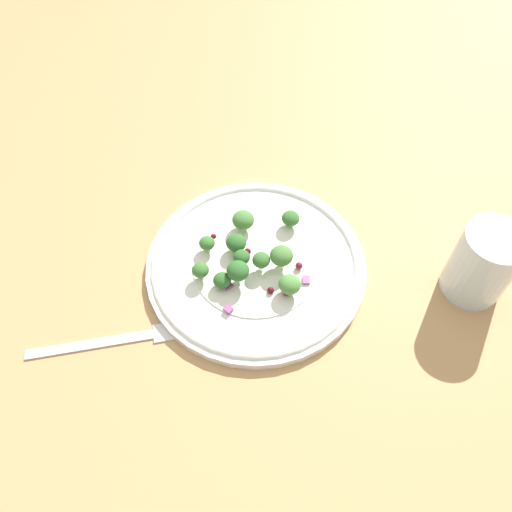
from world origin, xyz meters
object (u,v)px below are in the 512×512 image
broccoli_floret_2 (281,256)px  fork (115,340)px  water_glass (483,264)px  broccoli_floret_0 (200,270)px  plate (256,264)px  broccoli_floret_1 (241,256)px

broccoli_floret_2 → fork: size_ratio=0.17×
water_glass → broccoli_floret_0: bearing=55.7°
broccoli_floret_0 → water_glass: size_ratio=0.21×
plate → broccoli_floret_0: (1.84, 7.07, 2.11)cm
fork → broccoli_floret_0: bearing=-84.0°
broccoli_floret_1 → fork: 18.33cm
broccoli_floret_0 → broccoli_floret_2: broccoli_floret_2 is taller
broccoli_floret_2 → fork: 22.52cm
plate → water_glass: (-17.47, -21.22, 4.21)cm
broccoli_floret_0 → fork: broccoli_floret_0 is taller
plate → broccoli_floret_0: size_ratio=13.21×
broccoli_floret_1 → broccoli_floret_2: (-3.36, -3.92, 0.95)cm
water_glass → broccoli_floret_2: bearing=51.4°
broccoli_floret_0 → broccoli_floret_2: 10.25cm
plate → broccoli_floret_2: broccoli_floret_2 is taller
fork → water_glass: size_ratio=1.76×
broccoli_floret_0 → water_glass: (-19.31, -28.28, 2.10)cm
broccoli_floret_0 → broccoli_floret_2: size_ratio=0.73×
broccoli_floret_0 → broccoli_floret_1: bearing=-98.8°
broccoli_floret_0 → broccoli_floret_1: 5.48cm
broccoli_floret_2 → water_glass: water_glass is taller
broccoli_floret_0 → broccoli_floret_1: broccoli_floret_0 is taller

